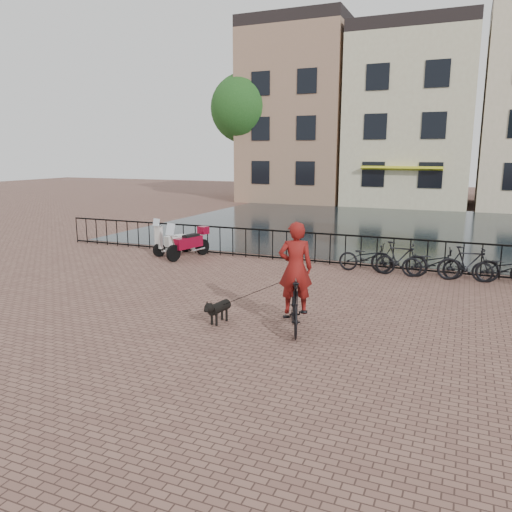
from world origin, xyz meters
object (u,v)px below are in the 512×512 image
at_px(cyclist, 295,283).
at_px(dog, 219,310).
at_px(motorcycle, 188,239).
at_px(scooter, 172,235).

relative_size(cyclist, dog, 3.09).
relative_size(dog, motorcycle, 0.44).
bearing_deg(dog, cyclist, 17.20).
relative_size(dog, scooter, 0.55).
xyz_separation_m(cyclist, dog, (-1.62, -0.23, -0.72)).
bearing_deg(cyclist, dog, -12.23).
bearing_deg(cyclist, motorcycle, -63.73).
relative_size(cyclist, scooter, 1.71).
bearing_deg(dog, scooter, 138.65).
height_order(cyclist, scooter, cyclist).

